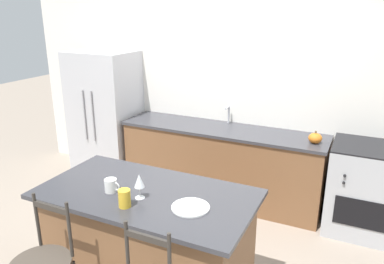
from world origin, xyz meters
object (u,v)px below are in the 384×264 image
object	(u,v)px
oven_range	(365,189)
wine_glass	(139,181)
dinner_plate	(191,207)
pumpkin_decoration	(315,138)
coffee_mug	(111,185)
refrigerator	(106,116)
tumbler_cup	(124,198)

from	to	relation	value
oven_range	wine_glass	distance (m)	2.53
dinner_plate	pumpkin_decoration	distance (m)	1.93
dinner_plate	wine_glass	world-z (taller)	wine_glass
coffee_mug	refrigerator	bearing A→B (deg)	128.76
wine_glass	tumbler_cup	xyz separation A→B (m)	(-0.03, -0.15, -0.07)
oven_range	dinner_plate	world-z (taller)	dinner_plate
dinner_plate	wine_glass	size ratio (longest dim) A/B	1.43
refrigerator	tumbler_cup	bearing A→B (deg)	-49.42
coffee_mug	wine_glass	bearing A→B (deg)	1.70
tumbler_cup	wine_glass	bearing A→B (deg)	79.93
refrigerator	wine_glass	xyz separation A→B (m)	(1.79, -1.91, 0.21)
oven_range	dinner_plate	size ratio (longest dim) A/B	3.52
dinner_plate	tumbler_cup	size ratio (longest dim) A/B	2.10
tumbler_cup	pumpkin_decoration	xyz separation A→B (m)	(1.02, 2.02, -0.04)
wine_glass	tumbler_cup	bearing A→B (deg)	-100.07
refrigerator	wine_glass	distance (m)	2.62
tumbler_cup	refrigerator	bearing A→B (deg)	130.58
coffee_mug	pumpkin_decoration	xyz separation A→B (m)	(1.24, 1.87, -0.02)
refrigerator	oven_range	distance (m)	3.35
refrigerator	oven_range	xyz separation A→B (m)	(3.33, 0.00, -0.40)
tumbler_cup	oven_range	bearing A→B (deg)	52.75
dinner_plate	wine_glass	xyz separation A→B (m)	(-0.40, -0.03, 0.13)
wine_glass	coffee_mug	distance (m)	0.27
dinner_plate	pumpkin_decoration	size ratio (longest dim) A/B	1.92
refrigerator	oven_range	world-z (taller)	refrigerator
dinner_plate	tumbler_cup	xyz separation A→B (m)	(-0.43, -0.18, 0.06)
wine_glass	pumpkin_decoration	size ratio (longest dim) A/B	1.34
refrigerator	wine_glass	size ratio (longest dim) A/B	9.19
oven_range	wine_glass	size ratio (longest dim) A/B	5.03
wine_glass	tumbler_cup	size ratio (longest dim) A/B	1.47
refrigerator	pumpkin_decoration	xyz separation A→B (m)	(2.78, -0.04, 0.10)
refrigerator	dinner_plate	world-z (taller)	refrigerator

